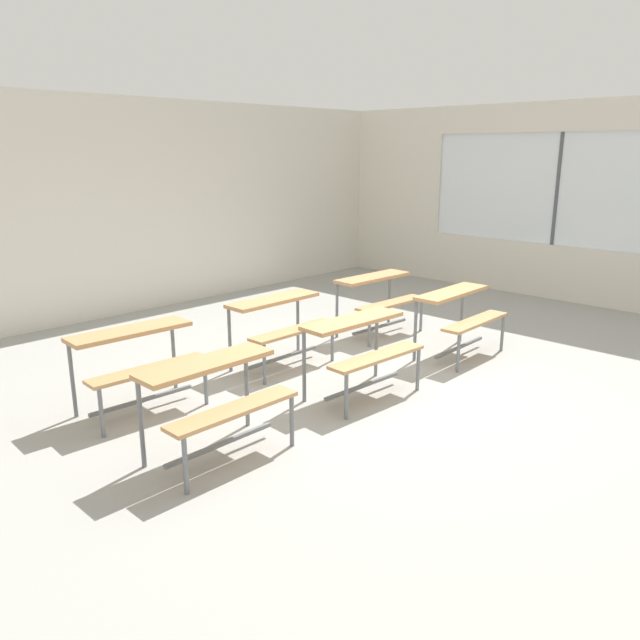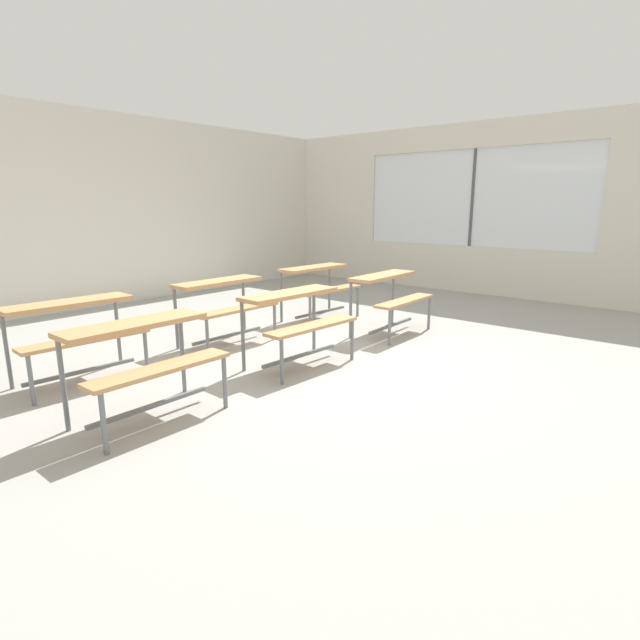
% 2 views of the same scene
% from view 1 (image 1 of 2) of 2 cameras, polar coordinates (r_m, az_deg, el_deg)
% --- Properties ---
extents(ground, '(10.00, 9.00, 0.05)m').
position_cam_1_polar(ground, '(6.21, 4.99, -6.51)').
color(ground, '#9E9E99').
extents(wall_back, '(10.00, 0.12, 3.00)m').
position_cam_1_polar(wall_back, '(9.30, -17.14, 9.88)').
color(wall_back, silver).
rests_on(wall_back, ground).
extents(wall_right, '(0.12, 9.00, 3.00)m').
position_cam_1_polar(wall_right, '(10.15, 24.20, 9.32)').
color(wall_right, silver).
rests_on(wall_right, ground).
extents(desk_bench_r0c0, '(1.10, 0.59, 0.74)m').
position_cam_1_polar(desk_bench_r0c0, '(4.75, -9.59, -6.09)').
color(desk_bench_r0c0, tan).
rests_on(desk_bench_r0c0, ground).
extents(desk_bench_r0c1, '(1.13, 0.64, 0.74)m').
position_cam_1_polar(desk_bench_r0c1, '(5.85, 3.80, -1.76)').
color(desk_bench_r0c1, tan).
rests_on(desk_bench_r0c1, ground).
extents(desk_bench_r0c2, '(1.11, 0.62, 0.74)m').
position_cam_1_polar(desk_bench_r0c2, '(7.17, 12.72, 1.11)').
color(desk_bench_r0c2, tan).
rests_on(desk_bench_r0c2, ground).
extents(desk_bench_r1c0, '(1.13, 0.64, 0.74)m').
position_cam_1_polar(desk_bench_r1c0, '(5.74, -16.49, -2.73)').
color(desk_bench_r1c0, tan).
rests_on(desk_bench_r1c0, ground).
extents(desk_bench_r1c1, '(1.10, 0.59, 0.74)m').
position_cam_1_polar(desk_bench_r1c1, '(6.67, -3.67, 0.39)').
color(desk_bench_r1c1, tan).
rests_on(desk_bench_r1c1, ground).
extents(desk_bench_r1c2, '(1.13, 0.64, 0.74)m').
position_cam_1_polar(desk_bench_r1c2, '(7.87, 5.45, 2.69)').
color(desk_bench_r1c2, tan).
rests_on(desk_bench_r1c2, ground).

